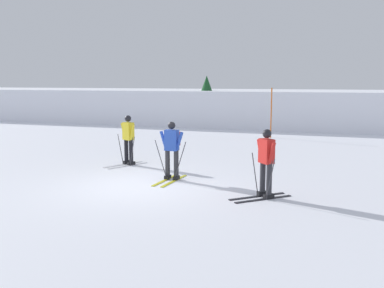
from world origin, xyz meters
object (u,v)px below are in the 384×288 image
at_px(skier_blue, 172,147).
at_px(trail_marker_pole, 271,113).
at_px(skier_red, 266,161).
at_px(conifer_far_left, 207,96).
at_px(skier_yellow, 128,138).

bearing_deg(skier_blue, trail_marker_pole, 81.86).
bearing_deg(skier_red, conifer_far_left, 111.33).
relative_size(skier_yellow, skier_red, 1.00).
bearing_deg(skier_yellow, skier_red, -27.58).
bearing_deg(skier_blue, conifer_far_left, 102.56).
distance_m(skier_red, skier_blue, 3.08).
xyz_separation_m(skier_yellow, skier_red, (5.10, -2.67, 0.00)).
xyz_separation_m(skier_red, trail_marker_pole, (-1.42, 11.27, 0.35)).
bearing_deg(trail_marker_pole, skier_blue, -98.14).
relative_size(skier_blue, conifer_far_left, 0.53).
height_order(skier_red, conifer_far_left, conifer_far_left).
distance_m(skier_yellow, conifer_far_left, 13.17).
distance_m(skier_red, conifer_far_left, 16.95).
xyz_separation_m(skier_blue, trail_marker_pole, (1.46, 10.19, 0.31)).
distance_m(skier_blue, conifer_far_left, 15.07).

